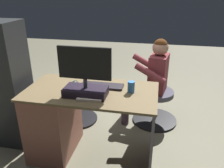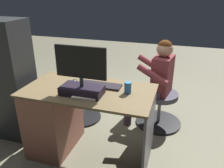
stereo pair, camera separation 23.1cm
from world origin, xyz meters
name	(u,v)px [view 1 (the left image)]	position (x,y,z in m)	size (l,w,h in m)	color
ground_plane	(100,137)	(0.00, 0.00, 0.00)	(10.00, 10.00, 0.00)	#706D56
desk	(62,119)	(0.33, 0.30, 0.40)	(1.26, 0.67, 0.76)	brown
monitor	(85,81)	(0.01, 0.42, 0.90)	(0.47, 0.20, 0.45)	black
keyboard	(102,86)	(-0.08, 0.20, 0.77)	(0.42, 0.14, 0.02)	black
computer_mouse	(75,83)	(0.20, 0.20, 0.78)	(0.06, 0.10, 0.04)	#242D22
cup	(131,87)	(-0.38, 0.27, 0.81)	(0.07, 0.07, 0.11)	#3372BF
tv_remote	(69,90)	(0.19, 0.36, 0.77)	(0.04, 0.15, 0.02)	black
notebook_binder	(92,93)	(-0.04, 0.39, 0.77)	(0.22, 0.30, 0.02)	beige
office_chair_teddy	(78,102)	(0.39, -0.33, 0.26)	(0.50, 0.50, 0.44)	black
teddy_bear	(77,79)	(0.39, -0.34, 0.59)	(0.24, 0.24, 0.34)	olive
visitor_chair	(156,105)	(-0.63, -0.51, 0.24)	(0.58, 0.58, 0.44)	black
person	(151,75)	(-0.53, -0.49, 0.65)	(0.59, 0.53, 1.11)	brown
equipment_rack	(6,86)	(0.97, 0.23, 0.69)	(0.44, 0.36, 1.37)	#27292A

